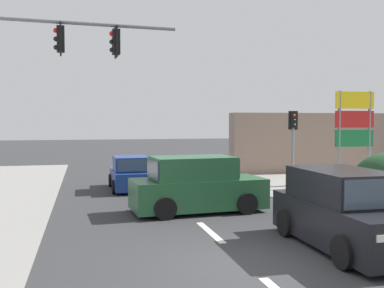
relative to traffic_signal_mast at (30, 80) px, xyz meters
name	(u,v)px	position (x,y,z in m)	size (l,w,h in m)	color
ground_plane	(249,266)	(4.74, -3.47, -4.15)	(140.00, 140.00, 0.00)	#303033
lane_dash_mid	(210,232)	(4.74, -0.47, -4.14)	(0.20, 2.40, 0.01)	silver
lane_dash_far	(175,201)	(4.74, 4.53, -4.14)	(0.20, 2.40, 0.01)	silver
traffic_signal_mast	(30,80)	(0.00, 0.00, 0.00)	(5.28, 0.53, 6.00)	slate
pedestal_signal_far_median	(293,136)	(10.54, 6.23, -1.73)	(0.44, 0.29, 3.56)	slate
shopping_plaza_sign	(354,124)	(14.51, 7.51, -1.16)	(2.10, 0.16, 4.60)	slate
shopfront_wall_far	(324,142)	(15.74, 12.53, -2.35)	(12.00, 1.00, 3.60)	gray
suv_kerbside_parked	(197,186)	(5.07, 2.35, -3.26)	(4.65, 2.31, 1.90)	#235633
hatchback_receding_far	(130,174)	(3.38, 7.88, -3.44)	(1.80, 3.65, 1.53)	navy
suv_oncoming_mid	(345,212)	(7.50, -2.73, -3.26)	(2.08, 4.55, 1.90)	black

